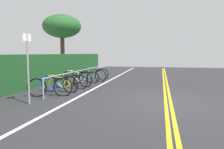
{
  "coord_description": "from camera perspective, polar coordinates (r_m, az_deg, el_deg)",
  "views": [
    {
      "loc": [
        -7.21,
        0.26,
        1.63
      ],
      "look_at": [
        2.66,
        2.55,
        0.61
      ],
      "focal_mm": 34.01,
      "sensor_mm": 36.0,
      "label": 1
    }
  ],
  "objects": [
    {
      "name": "bicycle_4",
      "position": [
        11.55,
        -7.7,
        -0.82
      ],
      "size": [
        0.66,
        1.61,
        0.69
      ],
      "color": "black",
      "rests_on": "ground_plane"
    },
    {
      "name": "bicycle_0",
      "position": [
        8.37,
        -16.31,
        -3.27
      ],
      "size": [
        0.66,
        1.62,
        0.76
      ],
      "color": "black",
      "rests_on": "ground_plane"
    },
    {
      "name": "bicycle_5",
      "position": [
        12.47,
        -5.42,
        -0.22
      ],
      "size": [
        0.46,
        1.81,
        0.73
      ],
      "color": "black",
      "rests_on": "ground_plane"
    },
    {
      "name": "bicycle_1",
      "position": [
        9.18,
        -13.89,
        -2.49
      ],
      "size": [
        0.46,
        1.72,
        0.74
      ],
      "color": "black",
      "rests_on": "ground_plane"
    },
    {
      "name": "centre_line_yellow_inner",
      "position": [
        7.4,
        15.5,
        -7.2
      ],
      "size": [
        32.99,
        0.1,
        0.0
      ],
      "primitive_type": "cube",
      "color": "gold",
      "rests_on": "ground_plane"
    },
    {
      "name": "centre_line_yellow_outer",
      "position": [
        7.39,
        14.25,
        -7.17
      ],
      "size": [
        32.99,
        0.1,
        0.0
      ],
      "primitive_type": "cube",
      "color": "gold",
      "rests_on": "ground_plane"
    },
    {
      "name": "bicycle_6",
      "position": [
        13.37,
        -4.6,
        0.2
      ],
      "size": [
        0.46,
        1.74,
        0.74
      ],
      "color": "black",
      "rests_on": "ground_plane"
    },
    {
      "name": "tree_mid",
      "position": [
        18.49,
        -13.3,
        12.38
      ],
      "size": [
        3.16,
        3.16,
        4.82
      ],
      "color": "#473323",
      "rests_on": "ground_plane"
    },
    {
      "name": "bike_rack",
      "position": [
        10.71,
        -9.11,
        0.08
      ],
      "size": [
        6.52,
        0.05,
        0.77
      ],
      "color": "#9EA0A5",
      "rests_on": "ground_plane"
    },
    {
      "name": "bike_lane_stripe_white",
      "position": [
        7.97,
        -9.34,
        -6.13
      ],
      "size": [
        32.99,
        0.12,
        0.0
      ],
      "primitive_type": "cube",
      "color": "white",
      "rests_on": "ground_plane"
    },
    {
      "name": "hedge_backdrop",
      "position": [
        12.97,
        -15.45,
        1.81
      ],
      "size": [
        15.47,
        0.82,
        1.58
      ],
      "primitive_type": "cube",
      "color": "#1C4C21",
      "rests_on": "ground_plane"
    },
    {
      "name": "sign_post_near",
      "position": [
        7.21,
        -21.73,
        3.36
      ],
      "size": [
        0.36,
        0.07,
        2.3
      ],
      "color": "gray",
      "rests_on": "ground_plane"
    },
    {
      "name": "bicycle_3",
      "position": [
        10.7,
        -9.41,
        -1.11
      ],
      "size": [
        0.63,
        1.78,
        0.79
      ],
      "color": "black",
      "rests_on": "ground_plane"
    },
    {
      "name": "bicycle_2",
      "position": [
        9.97,
        -11.08,
        -1.86
      ],
      "size": [
        0.46,
        1.67,
        0.71
      ],
      "color": "black",
      "rests_on": "ground_plane"
    },
    {
      "name": "ground_plane",
      "position": [
        7.4,
        14.87,
        -7.39
      ],
      "size": [
        36.66,
        13.59,
        0.05
      ],
      "primitive_type": "cube",
      "color": "#2B2B2D"
    }
  ]
}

